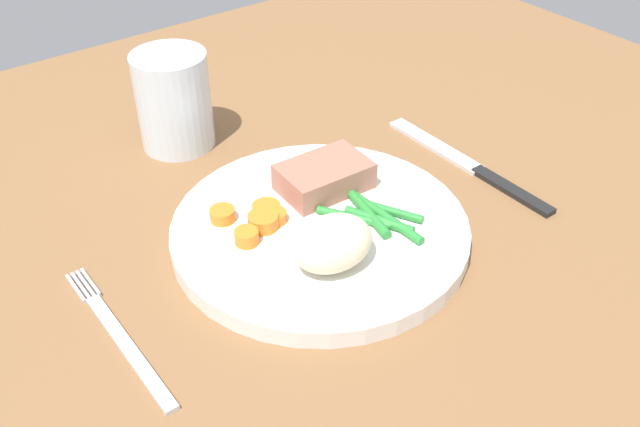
# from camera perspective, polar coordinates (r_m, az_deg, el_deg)

# --- Properties ---
(dining_table) EXTENTS (1.20, 0.90, 0.02)m
(dining_table) POSITION_cam_1_polar(r_m,az_deg,el_deg) (0.61, -4.25, -1.91)
(dining_table) COLOR brown
(dining_table) RESTS_ON ground
(dinner_plate) EXTENTS (0.25, 0.25, 0.02)m
(dinner_plate) POSITION_cam_1_polar(r_m,az_deg,el_deg) (0.59, 0.00, -1.39)
(dinner_plate) COLOR white
(dinner_plate) RESTS_ON dining_table
(meat_portion) EXTENTS (0.08, 0.06, 0.02)m
(meat_portion) POSITION_cam_1_polar(r_m,az_deg,el_deg) (0.62, 0.28, 3.08)
(meat_portion) COLOR #A86B56
(meat_portion) RESTS_ON dinner_plate
(mashed_potatoes) EXTENTS (0.07, 0.05, 0.04)m
(mashed_potatoes) POSITION_cam_1_polar(r_m,az_deg,el_deg) (0.54, 1.00, -2.42)
(mashed_potatoes) COLOR beige
(mashed_potatoes) RESTS_ON dinner_plate
(carrot_slices) EXTENTS (0.06, 0.06, 0.01)m
(carrot_slices) POSITION_cam_1_polar(r_m,az_deg,el_deg) (0.58, -5.21, -0.48)
(carrot_slices) COLOR orange
(carrot_slices) RESTS_ON dinner_plate
(green_beans) EXTENTS (0.07, 0.09, 0.01)m
(green_beans) POSITION_cam_1_polar(r_m,az_deg,el_deg) (0.59, 4.61, -0.24)
(green_beans) COLOR #2D8C38
(green_beans) RESTS_ON dinner_plate
(fork) EXTENTS (0.01, 0.17, 0.00)m
(fork) POSITION_cam_1_polar(r_m,az_deg,el_deg) (0.53, -16.05, -9.52)
(fork) COLOR silver
(fork) RESTS_ON dining_table
(knife) EXTENTS (0.02, 0.20, 0.01)m
(knife) POSITION_cam_1_polar(r_m,az_deg,el_deg) (0.70, 12.12, 3.79)
(knife) COLOR black
(knife) RESTS_ON dining_table
(water_glass) EXTENTS (0.07, 0.07, 0.10)m
(water_glass) POSITION_cam_1_polar(r_m,az_deg,el_deg) (0.71, -11.75, 8.53)
(water_glass) COLOR silver
(water_glass) RESTS_ON dining_table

